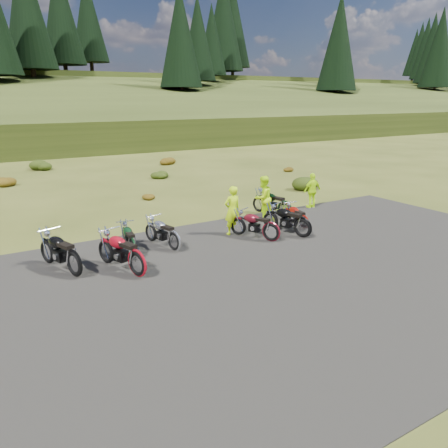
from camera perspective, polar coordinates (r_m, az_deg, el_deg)
ground at (r=14.86m, az=4.73°, el=-3.50°), size 300.00×300.00×0.00m
gravel_pad at (r=13.41m, az=9.75°, el=-5.93°), size 20.00×12.00×0.04m
hill_slope at (r=62.05m, az=-23.86°, el=10.25°), size 300.00×45.97×9.37m
conifer_23 at (r=75.19m, az=-24.47°, el=24.45°), size 7.48×7.48×19.00m
conifer_24 at (r=82.21m, az=-20.61°, el=24.50°), size 7.04×7.04×18.00m
conifer_25 at (r=89.46m, az=-17.35°, el=24.34°), size 6.60×6.60×17.00m
conifer_26 at (r=67.54m, az=-5.75°, el=23.27°), size 6.16×6.16×16.00m
conifer_27 at (r=75.63m, az=-3.46°, el=23.09°), size 5.72×5.72×15.00m
conifer_28 at (r=83.81m, az=-1.61°, el=22.91°), size 5.28×5.28×14.00m
conifer_29 at (r=92.51m, az=-0.11°, el=24.91°), size 7.92×7.92×20.00m
conifer_30 at (r=100.78m, az=1.17°, el=24.59°), size 7.48×7.48×19.00m
conifer_31 at (r=84.34m, az=14.78°, el=21.98°), size 7.04×7.04×18.00m
conifer_32 at (r=92.85m, az=14.77°, el=21.84°), size 6.60×6.60×17.00m
conifer_33 at (r=101.36m, az=14.77°, el=21.72°), size 6.16×6.16×16.00m
conifer_34 at (r=109.87m, az=14.76°, el=21.62°), size 5.72×5.72×15.00m
conifer_35 at (r=118.38m, az=14.75°, el=21.53°), size 5.28×5.28×14.00m
conifer_36 at (r=127.17m, az=14.83°, el=22.58°), size 7.92×7.92×20.00m
conifer_37 at (r=115.43m, az=26.35°, el=19.97°), size 7.48×7.48×19.00m
conifer_38 at (r=123.80m, az=25.55°, el=20.02°), size 7.04×7.04×18.00m
conifer_39 at (r=132.19m, az=24.86°, el=20.07°), size 6.60×6.60×17.00m
conifer_40 at (r=140.59m, az=24.25°, el=20.11°), size 6.16×6.16×16.00m
conifer_41 at (r=148.93m, az=23.67°, el=19.84°), size 5.72×5.72×15.00m
shrub_2 at (r=28.35m, az=-26.70°, el=5.12°), size 1.30×1.30×0.77m
shrub_3 at (r=33.87m, az=-22.68°, el=7.28°), size 1.56×1.56×0.92m
shrub_4 at (r=22.46m, az=-9.99°, el=3.71°), size 0.77×0.77×0.45m
shrub_5 at (r=28.34m, az=-8.49°, el=6.51°), size 1.03×1.03×0.61m
shrub_6 at (r=34.28m, az=-7.49°, el=8.35°), size 1.30×1.30×0.77m
shrub_7 at (r=25.17m, az=10.68°, el=5.55°), size 1.56×1.56×0.92m
shrub_8 at (r=31.04m, az=8.17°, el=7.22°), size 0.77×0.77×0.45m
motorcycle_0 at (r=13.41m, az=-18.81°, el=-6.61°), size 1.43×2.43×1.21m
motorcycle_1 at (r=12.94m, az=-11.17°, el=-6.86°), size 1.42×2.44×1.22m
motorcycle_2 at (r=14.39m, az=-11.70°, el=-4.47°), size 0.86×1.95×0.99m
motorcycle_3 at (r=14.83m, az=-6.52°, el=-3.60°), size 1.08×2.10×1.05m
motorcycle_4 at (r=15.78m, az=6.14°, el=-2.36°), size 1.52×2.13×1.07m
motorcycle_5 at (r=16.38m, az=10.18°, el=-1.82°), size 1.33×2.28×1.13m
motorcycle_6 at (r=17.02m, az=10.36°, el=-1.14°), size 0.87×1.94×0.98m
motorcycle_7 at (r=18.78m, az=7.89°, el=0.62°), size 1.19×2.31×1.16m
person_middle at (r=16.26m, az=1.09°, el=1.68°), size 0.68×0.46×1.84m
person_right_a at (r=18.34m, az=5.11°, el=3.32°), size 1.03×0.87×1.85m
person_right_b at (r=20.75m, az=11.45°, el=4.25°), size 0.96×0.41×1.62m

